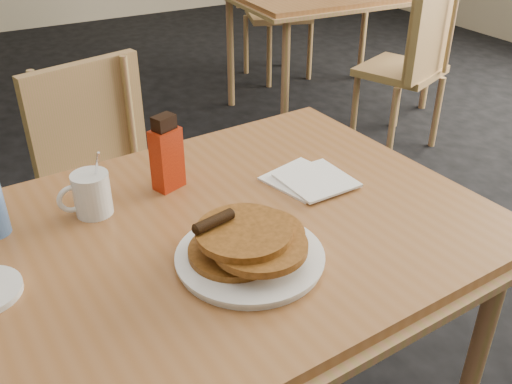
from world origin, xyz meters
The scene contains 7 objects.
main_table centered at (-0.07, 0.07, 0.71)m, with size 1.36×0.97×0.75m.
chair_main_far centered at (-0.08, 0.82, 0.53)m, with size 0.48×0.49×0.88m.
chair_neighbor_near centered at (1.71, 1.30, 0.52)m, with size 0.51×0.53×0.87m.
pancake_plate centered at (-0.02, -0.07, 0.78)m, with size 0.29×0.29×0.10m.
coffee_mug centered at (-0.23, 0.25, 0.80)m, with size 0.12×0.08×0.15m.
syrup_bottle centered at (-0.04, 0.28, 0.83)m, with size 0.08×0.07×0.18m.
napkin_stack centered at (0.26, 0.14, 0.76)m, with size 0.20×0.21×0.01m.
Camera 1 is at (-0.44, -0.85, 1.43)m, focal length 40.00 mm.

